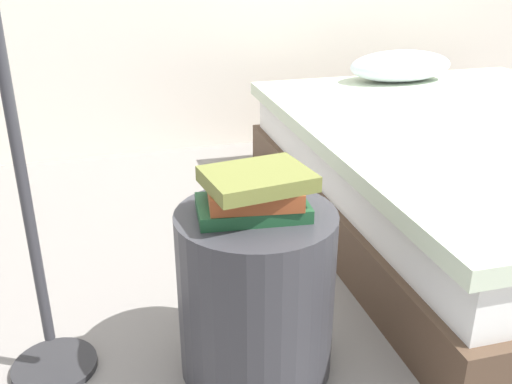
% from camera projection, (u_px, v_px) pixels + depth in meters
% --- Properties ---
extents(ground_plane, '(8.00, 8.00, 0.00)m').
position_uv_depth(ground_plane, '(256.00, 363.00, 1.70)').
color(ground_plane, gray).
extents(bed, '(1.58, 2.04, 0.62)m').
position_uv_depth(bed, '(483.00, 174.00, 2.45)').
color(bed, '#4C3828').
rests_on(bed, ground_plane).
extents(side_table, '(0.43, 0.43, 0.49)m').
position_uv_depth(side_table, '(256.00, 293.00, 1.60)').
color(side_table, '#333338').
rests_on(side_table, ground_plane).
extents(book_forest, '(0.30, 0.20, 0.04)m').
position_uv_depth(book_forest, '(253.00, 208.00, 1.49)').
color(book_forest, '#1E512D').
rests_on(book_forest, side_table).
extents(book_rust, '(0.26, 0.21, 0.05)m').
position_uv_depth(book_rust, '(254.00, 194.00, 1.47)').
color(book_rust, '#994723').
rests_on(book_rust, book_forest).
extents(book_olive, '(0.28, 0.23, 0.04)m').
position_uv_depth(book_olive, '(257.00, 179.00, 1.45)').
color(book_olive, olive).
rests_on(book_olive, book_rust).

